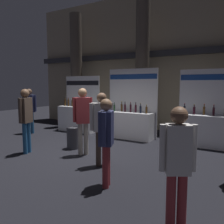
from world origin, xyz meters
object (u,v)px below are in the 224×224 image
object	(u,v)px
visitor_1	(83,115)
visitor_5	(26,115)
visitor_0	(30,107)
visitor_6	(178,161)
exhibitor_booth_1	(129,121)
visitor_7	(106,136)
exhibitor_booth_2	(204,127)
visitor_4	(102,122)
exhibitor_booth_0	(78,117)
trash_bin	(73,138)

from	to	relation	value
visitor_1	visitor_5	distance (m)	1.61
visitor_0	visitor_6	bearing A→B (deg)	-45.52
exhibitor_booth_1	visitor_6	distance (m)	5.57
visitor_0	visitor_7	world-z (taller)	visitor_0
exhibitor_booth_2	visitor_4	bearing A→B (deg)	-118.91
exhibitor_booth_2	visitor_1	distance (m)	3.83
exhibitor_booth_0	visitor_1	size ratio (longest dim) A/B	1.24
exhibitor_booth_2	visitor_1	bearing A→B (deg)	-134.54
trash_bin	visitor_5	xyz separation A→B (m)	(-0.79, -1.06, 0.75)
visitor_5	visitor_1	bearing A→B (deg)	101.46
visitor_1	visitor_6	bearing A→B (deg)	101.91
visitor_4	visitor_5	distance (m)	2.38
visitor_7	exhibitor_booth_2	bearing A→B (deg)	-35.07
visitor_1	visitor_4	xyz separation A→B (m)	(0.92, -0.45, -0.05)
visitor_4	visitor_6	xyz separation A→B (m)	(2.25, -1.67, -0.09)
exhibitor_booth_2	visitor_7	bearing A→B (deg)	-103.95
exhibitor_booth_0	visitor_6	bearing A→B (deg)	-40.87
exhibitor_booth_2	visitor_6	xyz separation A→B (m)	(0.51, -4.83, 0.36)
exhibitor_booth_0	visitor_7	size ratio (longest dim) A/B	1.36
exhibitor_booth_1	exhibitor_booth_2	distance (m)	2.55
visitor_4	visitor_7	xyz separation A→B (m)	(0.72, -0.95, -0.07)
visitor_0	visitor_4	world-z (taller)	visitor_0
visitor_5	trash_bin	bearing A→B (deg)	129.29
exhibitor_booth_1	visitor_5	xyz separation A→B (m)	(-1.57, -3.21, 0.47)
visitor_1	exhibitor_booth_1	bearing A→B (deg)	-136.99
exhibitor_booth_1	visitor_7	xyz separation A→B (m)	(1.52, -3.92, 0.38)
exhibitor_booth_0	visitor_1	distance (m)	3.46
exhibitor_booth_0	visitor_6	size ratio (longest dim) A/B	1.37
trash_bin	visitor_7	size ratio (longest dim) A/B	0.39
visitor_4	exhibitor_booth_0	bearing A→B (deg)	-98.44
trash_bin	visitor_7	distance (m)	2.98
trash_bin	exhibitor_booth_2	bearing A→B (deg)	35.10
exhibitor_booth_0	visitor_5	distance (m)	3.39
trash_bin	visitor_7	bearing A→B (deg)	-37.46
trash_bin	visitor_4	distance (m)	1.93
exhibitor_booth_2	visitor_6	size ratio (longest dim) A/B	1.46
visitor_0	visitor_1	size ratio (longest dim) A/B	0.96
visitor_0	exhibitor_booth_2	bearing A→B (deg)	-5.87
exhibitor_booth_1	visitor_4	world-z (taller)	exhibitor_booth_1
exhibitor_booth_2	visitor_7	size ratio (longest dim) A/B	1.45
visitor_0	visitor_6	world-z (taller)	visitor_0
exhibitor_booth_0	visitor_5	world-z (taller)	exhibitor_booth_0
visitor_0	visitor_5	world-z (taller)	visitor_5
exhibitor_booth_2	visitor_5	world-z (taller)	exhibitor_booth_2
visitor_5	visitor_7	bearing A→B (deg)	63.08
visitor_5	visitor_7	xyz separation A→B (m)	(3.10, -0.71, -0.09)
visitor_1	visitor_7	world-z (taller)	visitor_1
visitor_1	visitor_4	world-z (taller)	visitor_1
visitor_0	visitor_7	size ratio (longest dim) A/B	1.06
exhibitor_booth_2	exhibitor_booth_0	bearing A→B (deg)	-178.45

